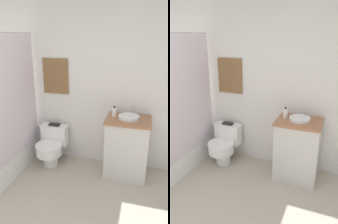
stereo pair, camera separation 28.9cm
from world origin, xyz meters
TOP-DOWN VIEW (x-y plane):
  - wall_back at (-0.00, 2.28)m, footprint 3.37×0.07m
  - toilet at (-0.27, 1.97)m, footprint 0.43×0.54m
  - vanity at (0.88, 1.99)m, footprint 0.60×0.49m
  - sink at (0.88, 2.01)m, footprint 0.28×0.32m
  - soap_bottle at (0.67, 2.02)m, footprint 0.06×0.06m
  - book_on_tank at (-0.27, 2.11)m, footprint 0.17×0.10m

SIDE VIEW (x-z plane):
  - toilet at x=-0.27m, z-range 0.02..0.61m
  - vanity at x=0.88m, z-range 0.00..0.87m
  - book_on_tank at x=-0.27m, z-range 0.59..0.62m
  - sink at x=0.88m, z-range 0.82..0.95m
  - soap_bottle at x=0.67m, z-range 0.86..1.01m
  - wall_back at x=0.00m, z-range 0.00..2.50m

